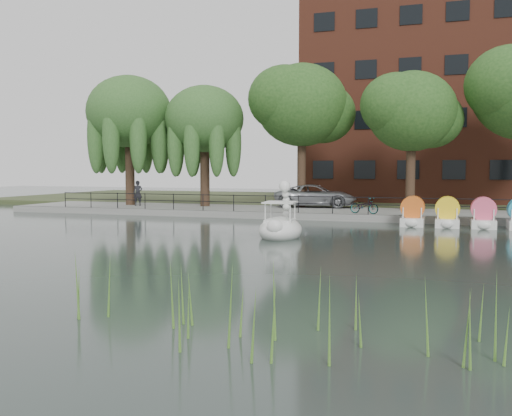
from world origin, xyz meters
The scene contains 15 objects.
ground_plane centered at (0.00, 0.00, 0.00)m, with size 120.00×120.00×0.00m, color #374241.
promenade centered at (0.00, 16.00, 0.20)m, with size 40.00×6.00×0.40m, color gray.
kerb centered at (0.00, 13.05, 0.20)m, with size 40.00×0.25×0.40m, color gray.
land_strip centered at (0.00, 30.00, 0.18)m, with size 60.00×22.00×0.36m, color #47512D.
railing centered at (0.00, 13.25, 1.15)m, with size 32.00×0.05×1.00m.
apartment_building centered at (7.00, 29.97, 9.36)m, with size 20.00×10.07×18.00m.
willow_left centered at (-13.00, 16.50, 6.87)m, with size 5.88×5.88×9.01m.
willow_mid centered at (-7.50, 17.00, 6.25)m, with size 5.32×5.32×8.15m.
broadleaf_center centered at (-1.00, 18.00, 7.06)m, with size 6.00×6.00×9.25m.
broadleaf_right centered at (6.00, 17.50, 6.39)m, with size 5.40×5.40×8.32m.
minivan centered at (-0.10, 18.24, 1.26)m, with size 6.18×2.84×1.72m, color gray.
bicycle centered at (3.70, 13.82, 0.90)m, with size 1.72×0.60×1.00m, color gray.
pedestrian centered at (-12.01, 15.84, 1.39)m, with size 0.71×0.48×1.98m, color black.
swan_boat centered at (1.37, 4.76, 0.53)m, with size 2.04×3.03×2.43m.
reed_bank centered at (2.00, -9.50, 0.60)m, with size 24.00×2.40×1.20m.
Camera 1 is at (8.06, -18.69, 2.97)m, focal length 40.00 mm.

